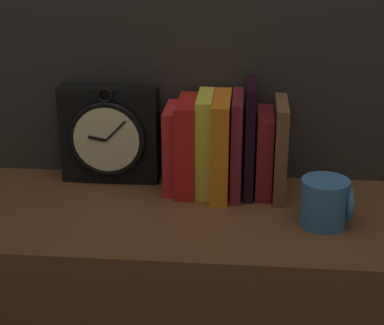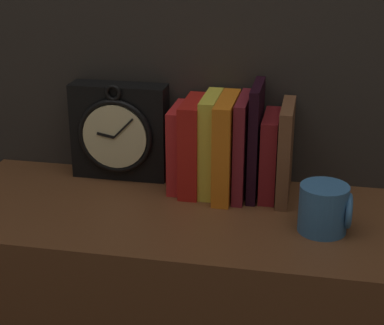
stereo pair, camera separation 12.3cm
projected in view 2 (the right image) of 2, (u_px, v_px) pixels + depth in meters
name	position (u px, v px, depth m)	size (l,w,h in m)	color
clock	(119.00, 132.00, 1.41)	(0.21, 0.07, 0.22)	black
book_slot0_red	(179.00, 147.00, 1.36)	(0.03, 0.12, 0.18)	red
book_slot1_red	(193.00, 146.00, 1.35)	(0.04, 0.14, 0.20)	#B31B13
book_slot2_yellow	(211.00, 144.00, 1.34)	(0.03, 0.13, 0.21)	yellow
book_slot3_orange	(226.00, 147.00, 1.32)	(0.04, 0.16, 0.21)	orange
book_slot4_maroon	(242.00, 147.00, 1.32)	(0.02, 0.15, 0.21)	maroon
book_slot5_black	(256.00, 140.00, 1.32)	(0.02, 0.14, 0.24)	black
book_slot6_maroon	(270.00, 155.00, 1.33)	(0.03, 0.13, 0.17)	maroon
book_slot7_brown	(286.00, 152.00, 1.31)	(0.02, 0.15, 0.20)	brown
mug	(325.00, 209.00, 1.19)	(0.10, 0.09, 0.09)	teal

